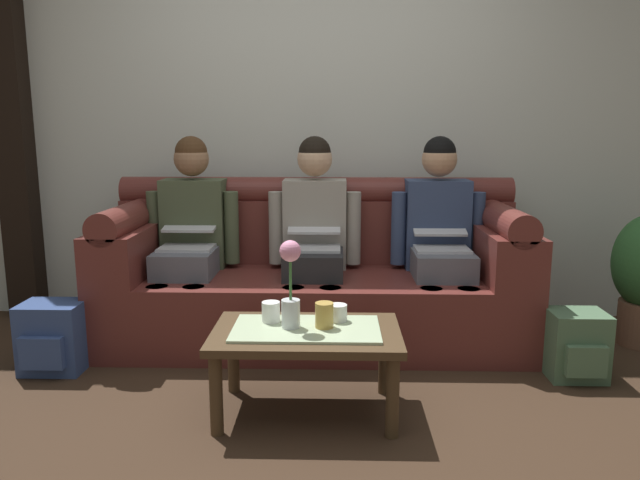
# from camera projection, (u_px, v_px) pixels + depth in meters

# --- Properties ---
(ground_plane) EXTENTS (14.00, 14.00, 0.00)m
(ground_plane) POSITION_uv_depth(u_px,v_px,m) (305.00, 431.00, 2.53)
(ground_plane) COLOR #382619
(back_wall_patterned) EXTENTS (6.00, 0.12, 2.90)m
(back_wall_patterned) POSITION_uv_depth(u_px,v_px,m) (317.00, 100.00, 3.93)
(back_wall_patterned) COLOR silver
(back_wall_patterned) RESTS_ON ground_plane
(timber_pillar) EXTENTS (0.20, 0.20, 2.90)m
(timber_pillar) POSITION_uv_depth(u_px,v_px,m) (12.00, 100.00, 3.87)
(timber_pillar) COLOR black
(timber_pillar) RESTS_ON ground_plane
(couch) EXTENTS (2.46, 0.88, 0.96)m
(couch) POSITION_uv_depth(u_px,v_px,m) (314.00, 279.00, 3.61)
(couch) COLOR maroon
(couch) RESTS_ON ground_plane
(person_left) EXTENTS (0.56, 0.67, 1.22)m
(person_left) POSITION_uv_depth(u_px,v_px,m) (190.00, 231.00, 3.57)
(person_left) COLOR #595B66
(person_left) RESTS_ON ground_plane
(person_middle) EXTENTS (0.56, 0.67, 1.22)m
(person_middle) POSITION_uv_depth(u_px,v_px,m) (314.00, 232.00, 3.55)
(person_middle) COLOR #232326
(person_middle) RESTS_ON ground_plane
(person_right) EXTENTS (0.56, 0.67, 1.22)m
(person_right) POSITION_uv_depth(u_px,v_px,m) (440.00, 232.00, 3.53)
(person_right) COLOR #595B66
(person_right) RESTS_ON ground_plane
(coffee_table) EXTENTS (0.83, 0.52, 0.40)m
(coffee_table) POSITION_uv_depth(u_px,v_px,m) (306.00, 341.00, 2.64)
(coffee_table) COLOR #47331E
(coffee_table) RESTS_ON ground_plane
(flower_vase) EXTENTS (0.09, 0.09, 0.39)m
(flower_vase) POSITION_uv_depth(u_px,v_px,m) (290.00, 283.00, 2.59)
(flower_vase) COLOR silver
(flower_vase) RESTS_ON coffee_table
(cup_near_left) EXTENTS (0.08, 0.08, 0.11)m
(cup_near_left) POSITION_uv_depth(u_px,v_px,m) (324.00, 315.00, 2.62)
(cup_near_left) COLOR gold
(cup_near_left) RESTS_ON coffee_table
(cup_near_right) EXTENTS (0.08, 0.08, 0.09)m
(cup_near_right) POSITION_uv_depth(u_px,v_px,m) (271.00, 312.00, 2.70)
(cup_near_right) COLOR white
(cup_near_right) RESTS_ON coffee_table
(cup_far_center) EXTENTS (0.08, 0.08, 0.08)m
(cup_far_center) POSITION_uv_depth(u_px,v_px,m) (338.00, 313.00, 2.71)
(cup_far_center) COLOR white
(cup_far_center) RESTS_ON coffee_table
(backpack_left) EXTENTS (0.32, 0.28, 0.37)m
(backpack_left) POSITION_uv_depth(u_px,v_px,m) (53.00, 338.00, 3.13)
(backpack_left) COLOR #33477A
(backpack_left) RESTS_ON ground_plane
(backpack_right) EXTENTS (0.28, 0.28, 0.35)m
(backpack_right) POSITION_uv_depth(u_px,v_px,m) (576.00, 346.00, 3.05)
(backpack_right) COLOR #4C6B4C
(backpack_right) RESTS_ON ground_plane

